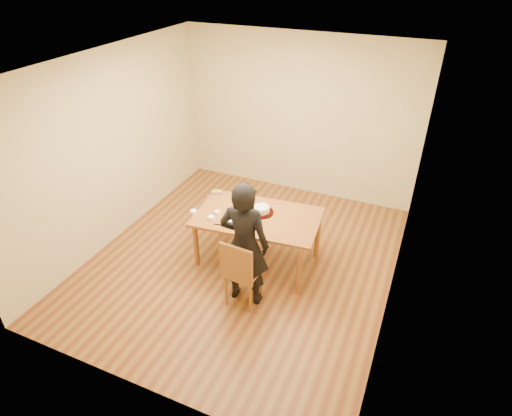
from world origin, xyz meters
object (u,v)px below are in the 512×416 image
at_px(dining_table, 258,217).
at_px(cake_plate, 262,212).
at_px(dining_chair, 243,272).
at_px(cake, 262,209).
at_px(person, 245,245).

relative_size(dining_table, cake_plate, 5.27).
xyz_separation_m(dining_chair, cake_plate, (-0.12, 0.86, 0.31)).
bearing_deg(cake, dining_chair, -81.80).
distance_m(dining_chair, cake_plate, 0.93).
height_order(dining_table, dining_chair, dining_table).
xyz_separation_m(dining_table, cake_plate, (0.03, 0.09, 0.03)).
bearing_deg(dining_table, cake, 68.21).
bearing_deg(dining_chair, dining_table, 105.54).
distance_m(cake_plate, cake, 0.04).
distance_m(dining_table, dining_chair, 0.84).
bearing_deg(dining_chair, cake_plate, 102.79).
xyz_separation_m(dining_table, dining_chair, (0.15, -0.78, -0.28)).
xyz_separation_m(dining_chair, person, (0.00, 0.05, 0.37)).
bearing_deg(dining_chair, cake, 102.79).
bearing_deg(cake_plate, dining_table, -106.41).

